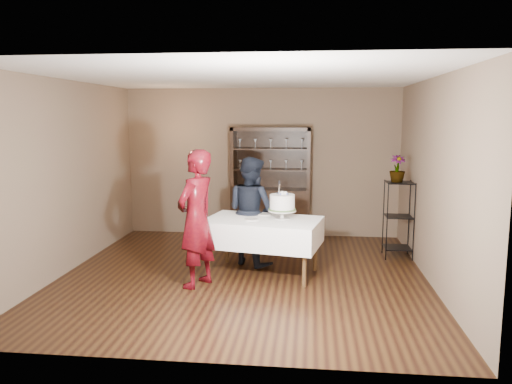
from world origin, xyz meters
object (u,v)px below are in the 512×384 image
woman (196,219)px  potted_plant (397,169)px  plant_etagere (398,216)px  cake_table (263,232)px  man (251,211)px  china_hutch (271,202)px  cake (282,204)px

woman → potted_plant: bearing=145.2°
woman → potted_plant: 3.27m
plant_etagere → cake_table: (-2.02, -1.08, -0.05)m
cake_table → man: bearing=114.9°
china_hutch → potted_plant: bearing=-27.7°
cake → potted_plant: potted_plant is taller
cake_table → man: size_ratio=1.07×
china_hutch → woman: china_hutch is taller
woman → cake_table: bearing=150.9°
cake_table → potted_plant: bearing=28.3°
plant_etagere → cake_table: size_ratio=0.70×
china_hutch → plant_etagere: (2.08, -1.05, -0.01)m
china_hutch → cake: bearing=-81.1°
china_hutch → plant_etagere: size_ratio=1.67×
plant_etagere → woman: (-2.82, -1.67, 0.24)m
man → potted_plant: (2.19, 0.59, 0.59)m
china_hutch → cake_table: 2.13m
cake_table → cake: cake is taller
plant_etagere → cake: cake is taller
cake_table → woman: woman is taller
woman → cake: 1.25m
cake_table → woman: size_ratio=0.96×
cake_table → man: 0.57m
cake_table → woman: 1.04m
man → potted_plant: bearing=-128.4°
plant_etagere → man: man is taller
plant_etagere → potted_plant: (-0.05, -0.01, 0.75)m
china_hutch → cake_table: (0.06, -2.13, -0.07)m
woman → man: bearing=176.0°
cake_table → woman: (-0.80, -0.59, 0.29)m
china_hutch → potted_plant: china_hutch is taller
man → china_hutch: bearing=-59.0°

